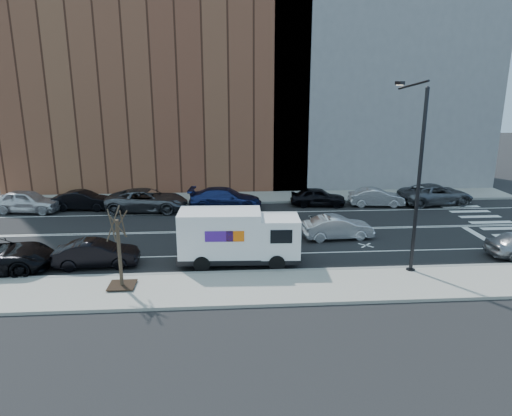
{
  "coord_description": "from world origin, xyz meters",
  "views": [
    {
      "loc": [
        -2.22,
        -28.05,
        9.06
      ],
      "look_at": [
        -0.22,
        0.42,
        1.4
      ],
      "focal_mm": 32.0,
      "sensor_mm": 36.0,
      "label": 1
    }
  ],
  "objects": [
    {
      "name": "curb_far",
      "position": [
        0.0,
        7.0,
        0.08
      ],
      "size": [
        44.0,
        0.25,
        0.17
      ],
      "primitive_type": "cube",
      "color": "gray",
      "rests_on": "ground"
    },
    {
      "name": "far_parked_c",
      "position": [
        -8.0,
        5.35,
        0.83
      ],
      "size": [
        6.16,
        3.17,
        1.66
      ],
      "primitive_type": "imported",
      "rotation": [
        0.0,
        0.0,
        1.5
      ],
      "color": "#4C4D53",
      "rests_on": "ground"
    },
    {
      "name": "crosswalk",
      "position": [
        16.0,
        0.0,
        0.0
      ],
      "size": [
        3.0,
        14.0,
        0.01
      ],
      "primitive_type": null,
      "color": "white",
      "rests_on": "ground"
    },
    {
      "name": "driving_sedan",
      "position": [
        4.61,
        -1.91,
        0.71
      ],
      "size": [
        4.39,
        1.83,
        1.41
      ],
      "primitive_type": "imported",
      "rotation": [
        0.0,
        0.0,
        1.65
      ],
      "color": "silver",
      "rests_on": "ground"
    },
    {
      "name": "far_parked_a",
      "position": [
        -16.8,
        5.64,
        0.84
      ],
      "size": [
        5.12,
        2.61,
        1.67
      ],
      "primitive_type": "imported",
      "rotation": [
        0.0,
        0.0,
        1.44
      ],
      "color": "silver",
      "rests_on": "ground"
    },
    {
      "name": "bldg_brick",
      "position": [
        -8.0,
        15.6,
        11.0
      ],
      "size": [
        26.0,
        10.0,
        22.0
      ],
      "primitive_type": "cube",
      "color": "brown",
      "rests_on": "ground"
    },
    {
      "name": "streetlight",
      "position": [
        7.0,
        -6.91,
        5.08
      ],
      "size": [
        0.44,
        4.02,
        9.34
      ],
      "color": "black",
      "rests_on": "ground"
    },
    {
      "name": "far_parked_f",
      "position": [
        9.52,
        5.58,
        0.69
      ],
      "size": [
        4.32,
        1.83,
        1.39
      ],
      "primitive_type": "imported",
      "rotation": [
        0.0,
        0.0,
        1.48
      ],
      "color": "#BCBCC1",
      "rests_on": "ground"
    },
    {
      "name": "far_parked_e",
      "position": [
        5.0,
        5.94,
        0.72
      ],
      "size": [
        4.39,
        2.14,
        1.44
      ],
      "primitive_type": "imported",
      "rotation": [
        0.0,
        0.0,
        1.46
      ],
      "color": "black",
      "rests_on": "ground"
    },
    {
      "name": "fedex_van",
      "position": [
        -1.59,
        -5.6,
        1.51
      ],
      "size": [
        6.39,
        2.44,
        2.88
      ],
      "rotation": [
        0.0,
        0.0,
        -0.04
      ],
      "color": "black",
      "rests_on": "ground"
    },
    {
      "name": "road_markings",
      "position": [
        0.0,
        0.0,
        0.0
      ],
      "size": [
        40.0,
        8.6,
        0.01
      ],
      "primitive_type": null,
      "color": "white",
      "rests_on": "ground"
    },
    {
      "name": "sidewalk_far",
      "position": [
        0.0,
        8.8,
        0.07
      ],
      "size": [
        44.0,
        3.6,
        0.15
      ],
      "primitive_type": "cube",
      "color": "gray",
      "rests_on": "ground"
    },
    {
      "name": "far_parked_b",
      "position": [
        -12.86,
        6.1,
        0.71
      ],
      "size": [
        4.44,
        1.86,
        1.43
      ],
      "primitive_type": "imported",
      "rotation": [
        0.0,
        0.0,
        1.49
      ],
      "color": "black",
      "rests_on": "ground"
    },
    {
      "name": "far_parked_d",
      "position": [
        -2.18,
        5.65,
        0.8
      ],
      "size": [
        5.71,
        2.82,
        1.59
      ],
      "primitive_type": "imported",
      "rotation": [
        0.0,
        0.0,
        1.46
      ],
      "color": "navy",
      "rests_on": "ground"
    },
    {
      "name": "sidewalk_near",
      "position": [
        0.0,
        -8.8,
        0.07
      ],
      "size": [
        44.0,
        3.6,
        0.15
      ],
      "primitive_type": "cube",
      "color": "gray",
      "rests_on": "ground"
    },
    {
      "name": "ground",
      "position": [
        0.0,
        0.0,
        0.0
      ],
      "size": [
        120.0,
        120.0,
        0.0
      ],
      "primitive_type": "plane",
      "color": "black",
      "rests_on": "ground"
    },
    {
      "name": "bldg_concrete",
      "position": [
        12.0,
        15.6,
        13.0
      ],
      "size": [
        20.0,
        10.0,
        26.0
      ],
      "primitive_type": "cube",
      "color": "slate",
      "rests_on": "ground"
    },
    {
      "name": "curb_near",
      "position": [
        0.0,
        -7.0,
        0.08
      ],
      "size": [
        44.0,
        0.25,
        0.17
      ],
      "primitive_type": "cube",
      "color": "gray",
      "rests_on": "ground"
    },
    {
      "name": "near_parked_rear_a",
      "position": [
        -8.87,
        -5.45,
        0.69
      ],
      "size": [
        4.28,
        1.69,
        1.39
      ],
      "primitive_type": "imported",
      "rotation": [
        0.0,
        0.0,
        1.62
      ],
      "color": "black",
      "rests_on": "ground"
    },
    {
      "name": "far_parked_g",
      "position": [
        14.4,
        5.86,
        0.8
      ],
      "size": [
        6.0,
        3.3,
        1.59
      ],
      "primitive_type": "imported",
      "rotation": [
        0.0,
        0.0,
        1.69
      ],
      "color": "#53565C",
      "rests_on": "ground"
    },
    {
      "name": "street_tree",
      "position": [
        -7.0,
        -8.4,
        1.45
      ],
      "size": [
        1.2,
        1.2,
        3.75
      ],
      "color": "black",
      "rests_on": "ground"
    }
  ]
}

